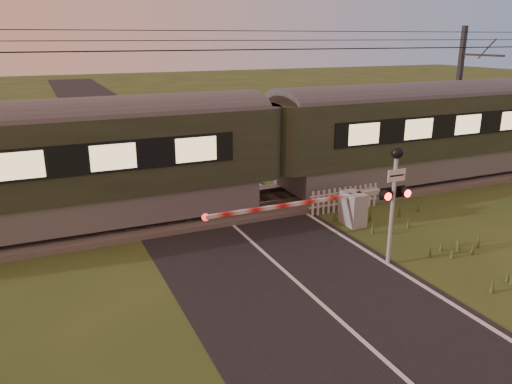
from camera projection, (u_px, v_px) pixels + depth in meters
name	position (u px, v px, depth m)	size (l,w,h in m)	color
ground	(307.00, 292.00, 12.08)	(160.00, 160.00, 0.00)	#2D441A
road	(312.00, 296.00, 11.88)	(6.00, 140.00, 0.03)	black
track_bed	(216.00, 209.00, 17.72)	(140.00, 3.40, 0.39)	#47423D
overhead_wires	(212.00, 43.00, 16.04)	(120.00, 0.62, 0.62)	black
train	(268.00, 145.00, 17.87)	(41.27, 2.85, 3.84)	slate
boom_gate	(347.00, 208.00, 16.14)	(6.16, 0.85, 1.13)	gray
crossing_signal	(394.00, 185.00, 12.90)	(0.83, 0.35, 3.25)	gray
picket_fence	(345.00, 199.00, 17.57)	(2.80, 0.07, 0.88)	silver
catenary_mast	(459.00, 93.00, 23.84)	(0.20, 2.45, 6.41)	#2D2D30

